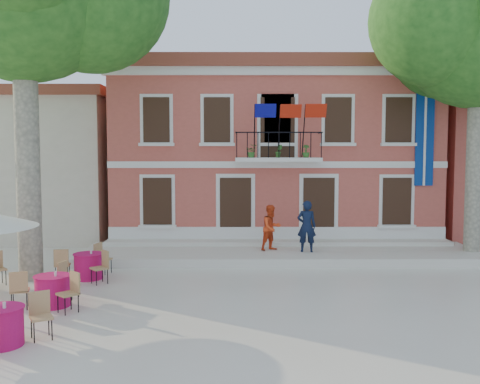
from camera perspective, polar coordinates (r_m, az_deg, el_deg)
name	(u,v)px	position (r m, az deg, el deg)	size (l,w,h in m)	color
ground	(220,290)	(14.95, -2.17, -10.41)	(90.00, 90.00, 0.00)	beige
main_building	(271,152)	(24.48, 3.33, 4.29)	(13.50, 9.59, 7.50)	#C85748
neighbor_west	(28,164)	(27.35, -21.67, 2.82)	(9.40, 9.40, 6.40)	beige
terrace	(280,254)	(19.25, 4.29, -6.61)	(14.00, 3.40, 0.30)	silver
plane_tree_east	(479,30)	(20.78, 24.11, 15.52)	(5.48, 5.48, 10.76)	#A59E84
pedestrian_navy	(307,226)	(18.81, 7.12, -3.64)	(0.66, 0.43, 1.80)	#0F1933
pedestrian_orange	(271,228)	(19.00, 3.37, -3.82)	(0.79, 0.61, 1.62)	#E9451B
cafe_table_1	(1,324)	(11.75, -24.13, -12.77)	(1.87, 1.63, 0.95)	#C91253
cafe_table_3	(89,265)	(16.72, -15.85, -7.47)	(1.75, 1.85, 0.95)	#C91253
cafe_table_4	(53,289)	(14.12, -19.37, -9.75)	(1.82, 1.80, 0.95)	#C91253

